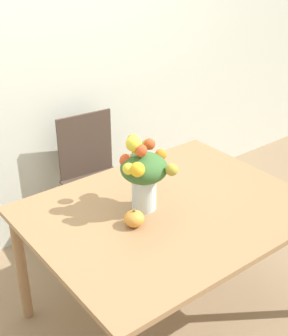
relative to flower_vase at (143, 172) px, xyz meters
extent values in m
plane|color=#8E7556|center=(0.10, -0.09, -0.95)|extent=(12.00, 12.00, 0.00)
cube|color=silver|center=(0.10, 1.13, 0.40)|extent=(8.00, 0.06, 2.70)
cube|color=#9E754C|center=(0.10, -0.09, -0.22)|extent=(1.42, 1.10, 0.03)
cylinder|color=#9E754C|center=(-0.55, 0.40, -0.59)|extent=(0.06, 0.06, 0.71)
cylinder|color=#9E754C|center=(0.75, 0.40, -0.59)|extent=(0.06, 0.06, 0.71)
cylinder|color=silver|center=(0.00, 0.00, -0.11)|extent=(0.13, 0.13, 0.19)
cylinder|color=silver|center=(0.00, 0.00, -0.17)|extent=(0.11, 0.11, 0.07)
cylinder|color=#38662D|center=(0.03, 0.00, -0.08)|extent=(0.01, 0.01, 0.23)
cylinder|color=#38662D|center=(0.01, 0.02, -0.08)|extent=(0.01, 0.01, 0.23)
cylinder|color=#38662D|center=(-0.02, 0.01, -0.08)|extent=(0.01, 0.01, 0.23)
cylinder|color=#38662D|center=(-0.02, -0.02, -0.08)|extent=(0.01, 0.01, 0.23)
cylinder|color=#38662D|center=(0.01, -0.03, -0.08)|extent=(0.01, 0.01, 0.23)
ellipsoid|color=#38662D|center=(0.00, 0.00, 0.03)|extent=(0.24, 0.24, 0.14)
sphere|color=#AD9E33|center=(0.07, -0.14, 0.05)|extent=(0.06, 0.06, 0.06)
sphere|color=yellow|center=(-0.09, -0.08, 0.08)|extent=(0.07, 0.07, 0.07)
sphere|color=#D64C23|center=(-0.06, 0.06, 0.06)|extent=(0.07, 0.07, 0.07)
sphere|color=yellow|center=(-0.04, 0.02, 0.16)|extent=(0.08, 0.08, 0.08)
sphere|color=orange|center=(0.11, 0.00, 0.07)|extent=(0.06, 0.06, 0.06)
sphere|color=orange|center=(0.05, 0.11, 0.05)|extent=(0.08, 0.08, 0.08)
sphere|color=#D64C23|center=(0.10, 0.08, 0.10)|extent=(0.06, 0.06, 0.06)
sphere|color=#AD9E33|center=(0.01, 0.10, 0.14)|extent=(0.06, 0.06, 0.06)
sphere|color=#AD9E33|center=(0.10, 0.10, 0.09)|extent=(0.06, 0.06, 0.06)
sphere|color=#D64C23|center=(-0.03, -0.02, 0.13)|extent=(0.06, 0.06, 0.06)
sphere|color=yellow|center=(-0.12, -0.04, 0.07)|extent=(0.06, 0.06, 0.06)
ellipsoid|color=gold|center=(-0.14, -0.10, -0.17)|extent=(0.10, 0.10, 0.08)
cylinder|color=brown|center=(-0.14, -0.10, -0.12)|extent=(0.01, 0.01, 0.02)
cube|color=#47382D|center=(0.19, 0.74, -0.49)|extent=(0.46, 0.46, 0.02)
cylinder|color=#47382D|center=(0.01, 0.58, -0.72)|extent=(0.04, 0.04, 0.45)
cylinder|color=#47382D|center=(0.35, 0.55, -0.72)|extent=(0.04, 0.04, 0.45)
cylinder|color=#47382D|center=(0.04, 0.92, -0.72)|extent=(0.04, 0.04, 0.45)
cylinder|color=#47382D|center=(0.38, 0.89, -0.72)|extent=(0.04, 0.04, 0.45)
cube|color=#47382D|center=(0.21, 0.94, -0.25)|extent=(0.40, 0.06, 0.45)
camera|label=1|loc=(-1.26, -1.63, 1.11)|focal=50.00mm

